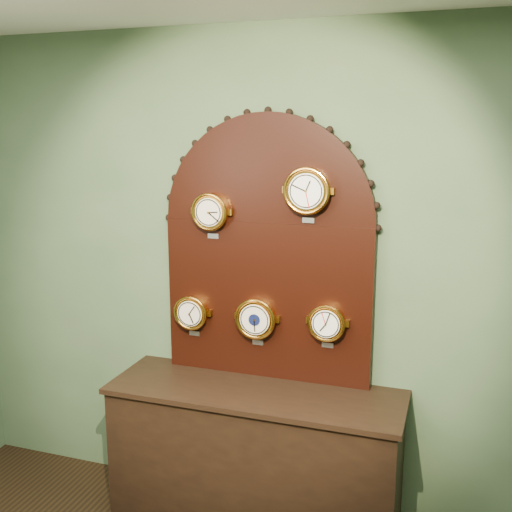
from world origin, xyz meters
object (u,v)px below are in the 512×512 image
(arabic_clock, at_px, (307,191))
(barometer, at_px, (256,318))
(shop_counter, at_px, (255,460))
(tide_clock, at_px, (327,323))
(roman_clock, at_px, (211,212))
(hygrometer, at_px, (192,312))
(display_board, at_px, (267,241))

(arabic_clock, bearing_deg, barometer, 179.96)
(shop_counter, distance_m, tide_clock, 0.90)
(roman_clock, distance_m, hygrometer, 0.61)
(barometer, distance_m, tide_clock, 0.41)
(hygrometer, height_order, tide_clock, tide_clock)
(roman_clock, bearing_deg, hygrometer, 179.91)
(barometer, xyz_separation_m, tide_clock, (0.41, 0.00, 0.02))
(shop_counter, relative_size, roman_clock, 6.05)
(shop_counter, xyz_separation_m, roman_clock, (-0.31, 0.15, 1.39))
(display_board, height_order, barometer, display_board)
(display_board, xyz_separation_m, arabic_clock, (0.24, -0.07, 0.29))
(barometer, bearing_deg, arabic_clock, -0.04)
(display_board, bearing_deg, barometer, -123.26)
(hygrometer, xyz_separation_m, barometer, (0.40, -0.00, 0.00))
(tide_clock, bearing_deg, hygrometer, 180.00)
(display_board, height_order, roman_clock, display_board)
(roman_clock, height_order, tide_clock, roman_clock)
(display_board, relative_size, tide_clock, 5.90)
(arabic_clock, bearing_deg, hygrometer, 179.90)
(display_board, distance_m, arabic_clock, 0.39)
(display_board, bearing_deg, shop_counter, -90.00)
(hygrometer, relative_size, barometer, 0.89)
(tide_clock, bearing_deg, display_board, 169.66)
(arabic_clock, distance_m, barometer, 0.78)
(display_board, bearing_deg, arabic_clock, -15.64)
(arabic_clock, height_order, hygrometer, arabic_clock)
(roman_clock, bearing_deg, shop_counter, -26.17)
(barometer, relative_size, tide_clock, 1.11)
(hygrometer, bearing_deg, barometer, -0.14)
(roman_clock, bearing_deg, tide_clock, 0.01)
(roman_clock, relative_size, hygrometer, 1.03)
(roman_clock, xyz_separation_m, hygrometer, (-0.13, 0.00, -0.60))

